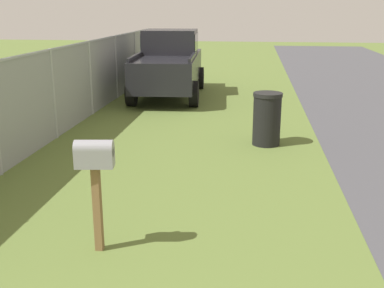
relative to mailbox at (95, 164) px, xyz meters
The scene contains 4 objects.
mailbox is the anchor object (origin of this frame).
pickup_truck 10.27m from the mailbox, ahead, with size 4.91×2.31×2.09m.
trash_bin 5.28m from the mailbox, 23.30° to the right, with size 0.61×0.61×1.11m.
fence_section 6.49m from the mailbox, 22.95° to the left, with size 17.08×0.07×1.96m.
Camera 1 is at (-0.43, -0.76, 2.81)m, focal length 44.32 mm.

